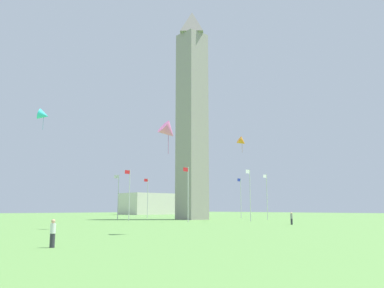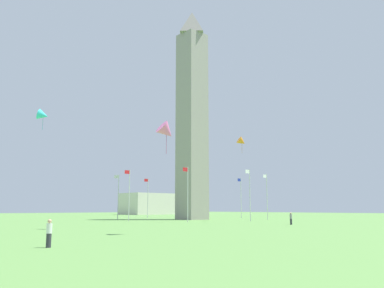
{
  "view_description": "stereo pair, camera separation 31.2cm",
  "coord_description": "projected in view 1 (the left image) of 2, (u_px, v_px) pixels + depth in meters",
  "views": [
    {
      "loc": [
        55.17,
        60.16,
        2.25
      ],
      "look_at": [
        0.0,
        0.0,
        15.2
      ],
      "focal_mm": 37.88,
      "sensor_mm": 36.0,
      "label": 1
    },
    {
      "loc": [
        54.94,
        60.37,
        2.25
      ],
      "look_at": [
        0.0,
        0.0,
        15.2
      ],
      "focal_mm": 37.88,
      "sensor_mm": 36.0,
      "label": 2
    }
  ],
  "objects": [
    {
      "name": "flagpole_w",
      "position": [
        147.0,
        196.0,
        91.86
      ],
      "size": [
        1.12,
        0.14,
        8.98
      ],
      "color": "silver",
      "rests_on": "ground"
    },
    {
      "name": "flagpole_ne",
      "position": [
        188.0,
        192.0,
        66.26
      ],
      "size": [
        1.12,
        0.14,
        8.98
      ],
      "color": "silver",
      "rests_on": "ground"
    },
    {
      "name": "kite_cyan_delta",
      "position": [
        44.0,
        115.0,
        58.64
      ],
      "size": [
        2.32,
        2.26,
        3.1
      ],
      "color": "#33C6D1"
    },
    {
      "name": "person_white_shirt",
      "position": [
        53.0,
        233.0,
        23.37
      ],
      "size": [
        0.32,
        0.32,
        1.62
      ],
      "rotation": [
        0.0,
        0.0,
        -2.99
      ],
      "color": "#2D2D38",
      "rests_on": "ground"
    },
    {
      "name": "kite_pink_delta",
      "position": [
        168.0,
        131.0,
        36.55
      ],
      "size": [
        2.27,
        1.93,
        3.03
      ],
      "color": "pink"
    },
    {
      "name": "distant_building",
      "position": [
        160.0,
        204.0,
        149.08
      ],
      "size": [
        29.15,
        12.1,
        7.47
      ],
      "color": "beige",
      "rests_on": "ground"
    },
    {
      "name": "flagpole_sw",
      "position": [
        195.0,
        197.0,
        95.73
      ],
      "size": [
        1.12,
        0.14,
        8.98
      ],
      "color": "silver",
      "rests_on": "ground"
    },
    {
      "name": "flagpole_s",
      "position": [
        241.0,
        196.0,
        90.96
      ],
      "size": [
        1.12,
        0.14,
        8.98
      ],
      "color": "silver",
      "rests_on": "ground"
    },
    {
      "name": "flagpole_se",
      "position": [
        267.0,
        195.0,
        80.36
      ],
      "size": [
        1.12,
        0.14,
        8.98
      ],
      "color": "silver",
      "rests_on": "ground"
    },
    {
      "name": "flagpole_nw",
      "position": [
        118.0,
        195.0,
        81.63
      ],
      "size": [
        1.12,
        0.14,
        8.98
      ],
      "color": "silver",
      "rests_on": "ground"
    },
    {
      "name": "ground_plane",
      "position": [
        192.0,
        220.0,
        80.27
      ],
      "size": [
        260.0,
        260.0,
        0.0
      ],
      "primitive_type": "plane",
      "color": "#609347"
    },
    {
      "name": "obelisk_monument",
      "position": [
        192.0,
        112.0,
        83.71
      ],
      "size": [
        4.84,
        4.84,
        43.96
      ],
      "color": "gray",
      "rests_on": "ground"
    },
    {
      "name": "flagpole_e",
      "position": [
        250.0,
        193.0,
        70.13
      ],
      "size": [
        1.12,
        0.14,
        8.98
      ],
      "color": "silver",
      "rests_on": "ground"
    },
    {
      "name": "kite_orange_delta",
      "position": [
        242.0,
        142.0,
        73.16
      ],
      "size": [
        2.39,
        2.23,
        3.04
      ],
      "color": "orange"
    },
    {
      "name": "person_gray_shirt",
      "position": [
        292.0,
        218.0,
        55.67
      ],
      "size": [
        0.32,
        0.32,
        1.7
      ],
      "rotation": [
        0.0,
        0.0,
        -1.67
      ],
      "color": "#2D2D38",
      "rests_on": "ground"
    },
    {
      "name": "flagpole_n",
      "position": [
        129.0,
        193.0,
        71.03
      ],
      "size": [
        1.12,
        0.14,
        8.98
      ],
      "color": "silver",
      "rests_on": "ground"
    }
  ]
}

